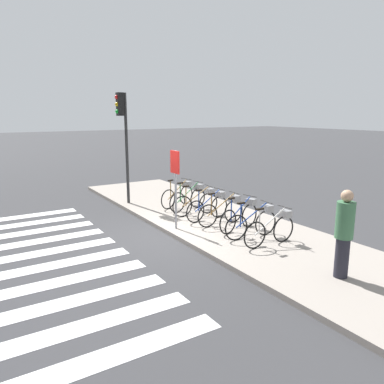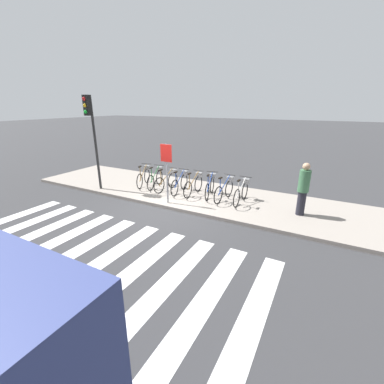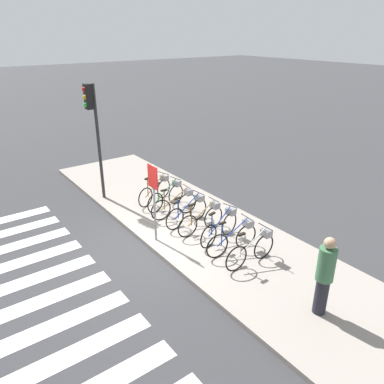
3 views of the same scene
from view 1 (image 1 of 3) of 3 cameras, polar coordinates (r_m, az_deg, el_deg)
name	(u,v)px [view 1 (image 1 of 3)]	position (r m, az deg, el deg)	size (l,w,h in m)	color
ground_plane	(169,235)	(10.08, -3.60, -6.62)	(120.00, 120.00, 0.00)	#38383A
sidewalk	(220,223)	(10.94, 4.34, -4.80)	(14.38, 3.43, 0.12)	#9E9389
parked_bicycle_0	(179,194)	(12.58, -1.95, -0.25)	(0.62, 1.49, 0.96)	black
parked_bicycle_1	(190,197)	(12.10, -0.31, -0.74)	(0.49, 1.53, 0.96)	black
parked_bicycle_2	(198,201)	(11.48, 0.96, -1.43)	(0.46, 1.55, 0.96)	black
parked_bicycle_3	(210,205)	(10.99, 2.76, -2.06)	(0.46, 1.55, 0.96)	black
parked_bicycle_4	(224,210)	(10.53, 4.86, -2.72)	(0.46, 1.55, 0.96)	black
parked_bicycle_5	(241,214)	(10.11, 7.52, -3.40)	(0.50, 1.53, 0.96)	black
parked_bicycle_6	(254,221)	(9.56, 9.49, -4.37)	(0.46, 1.55, 0.96)	black
parked_bicycle_7	(273,227)	(9.11, 12.20, -5.30)	(0.46, 1.55, 0.96)	black
pedestrian	(344,232)	(7.61, 22.16, -5.68)	(0.34, 0.34, 1.71)	#23232D
traffic_light	(123,125)	(12.89, -10.49, 9.97)	(0.24, 0.40, 3.74)	#2D2D2D
sign_post	(175,176)	(9.93, -2.56, 2.45)	(0.44, 0.07, 2.12)	#99999E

